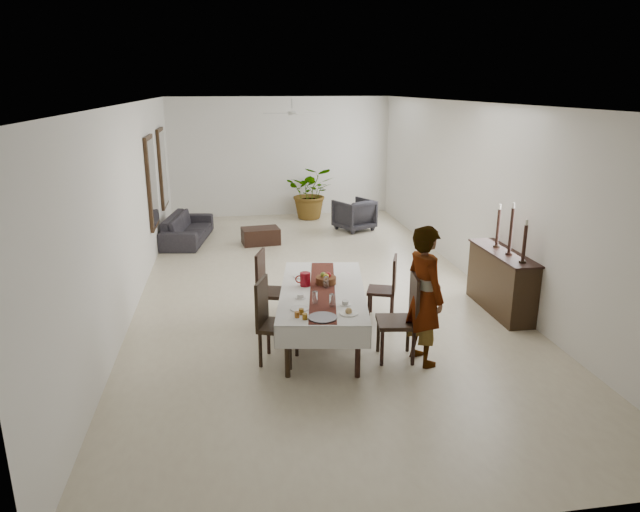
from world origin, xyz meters
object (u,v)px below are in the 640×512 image
Objects in this scene: woman at (425,295)px; sideboard_body at (501,282)px; sofa at (187,228)px; dining_table_top at (323,292)px; red_pitcher at (305,279)px.

woman reaches higher than sideboard_body.
sofa is at bearing 11.75° from woman.
sideboard_body is 0.76× the size of sofa.
sideboard_body is at bearing -125.69° from sofa.
dining_table_top is 0.32m from red_pitcher.
red_pitcher is 1.75m from woman.
dining_table_top is 12.00× the size of red_pitcher.
red_pitcher is 3.24m from sideboard_body.
sofa is (-3.39, 6.65, -0.61)m from woman.
woman is at bearing -27.80° from dining_table_top.
woman is 1.15× the size of sideboard_body.
sideboard_body is at bearing -65.85° from woman.
dining_table_top is 1.48m from woman.
red_pitcher is at bearing 149.04° from dining_table_top.
dining_table_top is at bearing -168.60° from sideboard_body.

